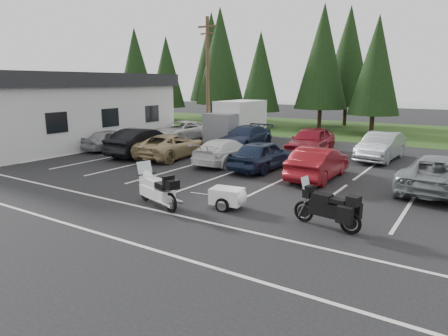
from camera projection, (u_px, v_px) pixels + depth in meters
ground at (240, 193)px, 15.84m from camera, size 120.00×120.00×0.00m
grass_strip at (377, 131)px, 35.53m from camera, size 80.00×16.00×0.01m
building at (50, 109)px, 28.16m from camera, size 10.60×15.60×4.90m
utility_pole at (208, 77)px, 30.00m from camera, size 1.60×0.26×9.00m
box_truck at (234, 121)px, 30.04m from camera, size 2.40×5.60×2.90m
stall_markings at (264, 182)px, 17.48m from camera, size 32.00×16.00×0.01m
conifer_0 at (135, 66)px, 47.86m from camera, size 4.58×4.58×10.66m
conifer_1 at (167, 72)px, 43.78m from camera, size 3.96×3.96×9.22m
conifer_2 at (220, 56)px, 41.58m from camera, size 5.10×5.10×11.89m
conifer_3 at (260, 72)px, 37.86m from camera, size 3.87×3.87×9.02m
conifer_4 at (323, 57)px, 35.91m from camera, size 4.80×4.80×11.17m
conifer_5 at (376, 65)px, 32.38m from camera, size 4.14×4.14×9.63m
conifer_back_a at (212, 57)px, 47.10m from camera, size 5.28×5.28×12.30m
conifer_back_b at (349, 56)px, 39.10m from camera, size 4.97×4.97×11.58m
car_near_0 at (112, 139)px, 25.70m from camera, size 1.80×4.08×1.36m
car_near_1 at (143, 142)px, 23.76m from camera, size 2.03×5.05×1.63m
car_near_2 at (172, 146)px, 23.07m from camera, size 2.72×5.17×1.39m
car_near_3 at (226, 151)px, 21.37m from camera, size 1.93×4.64×1.34m
car_near_4 at (263, 155)px, 19.87m from camera, size 1.98×4.44×1.48m
car_near_5 at (318, 163)px, 17.98m from camera, size 1.62×4.49×1.47m
car_near_6 at (440, 174)px, 15.80m from camera, size 2.79×5.50×1.49m
car_far_0 at (182, 131)px, 29.91m from camera, size 2.92×5.42×1.45m
car_far_1 at (245, 137)px, 26.46m from camera, size 2.07×5.05×1.46m
car_far_2 at (311, 141)px, 24.03m from camera, size 2.10×4.91×1.65m
car_far_3 at (381, 146)px, 22.34m from camera, size 1.95×4.78×1.54m
touring_motorcycle at (157, 186)px, 13.94m from camera, size 2.86×1.64×1.51m
cargo_trailer at (227, 198)px, 13.80m from camera, size 1.70×1.12×0.73m
adventure_motorcycle at (327, 204)px, 11.88m from camera, size 2.55×1.25×1.49m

